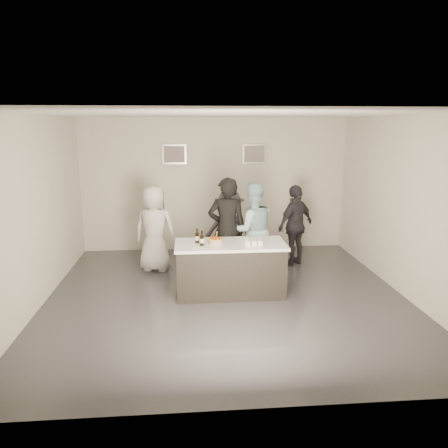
# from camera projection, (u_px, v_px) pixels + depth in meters

# --- Properties ---
(floor) EXTENTS (6.00, 6.00, 0.00)m
(floor) POSITION_uv_depth(u_px,v_px,m) (227.00, 297.00, 7.38)
(floor) COLOR #3D3D42
(floor) RESTS_ON ground
(ceiling) EXTENTS (6.00, 6.00, 0.00)m
(ceiling) POSITION_uv_depth(u_px,v_px,m) (227.00, 114.00, 6.72)
(ceiling) COLOR white
(wall_back) EXTENTS (6.00, 0.04, 3.00)m
(wall_back) POSITION_uv_depth(u_px,v_px,m) (215.00, 185.00, 9.96)
(wall_back) COLOR beige
(wall_back) RESTS_ON ground
(wall_front) EXTENTS (6.00, 0.04, 3.00)m
(wall_front) POSITION_uv_depth(u_px,v_px,m) (256.00, 270.00, 4.13)
(wall_front) COLOR beige
(wall_front) RESTS_ON ground
(wall_left) EXTENTS (0.04, 6.00, 3.00)m
(wall_left) POSITION_uv_depth(u_px,v_px,m) (35.00, 213.00, 6.80)
(wall_left) COLOR beige
(wall_left) RESTS_ON ground
(wall_right) EXTENTS (0.04, 6.00, 3.00)m
(wall_right) POSITION_uv_depth(u_px,v_px,m) (405.00, 207.00, 7.30)
(wall_right) COLOR beige
(wall_right) RESTS_ON ground
(picture_left) EXTENTS (0.54, 0.04, 0.44)m
(picture_left) POSITION_uv_depth(u_px,v_px,m) (174.00, 154.00, 9.70)
(picture_left) COLOR #B2B2B7
(picture_left) RESTS_ON wall_back
(picture_right) EXTENTS (0.54, 0.04, 0.44)m
(picture_right) POSITION_uv_depth(u_px,v_px,m) (254.00, 154.00, 9.85)
(picture_right) COLOR #B2B2B7
(picture_right) RESTS_ON wall_back
(bar_counter) EXTENTS (1.86, 0.86, 0.90)m
(bar_counter) POSITION_uv_depth(u_px,v_px,m) (230.00, 268.00, 7.43)
(bar_counter) COLOR white
(bar_counter) RESTS_ON ground
(cake) EXTENTS (0.24, 0.24, 0.07)m
(cake) POSITION_uv_depth(u_px,v_px,m) (215.00, 241.00, 7.31)
(cake) COLOR yellow
(cake) RESTS_ON bar_counter
(beer_bottle_a) EXTENTS (0.07, 0.07, 0.26)m
(beer_bottle_a) POSITION_uv_depth(u_px,v_px,m) (197.00, 235.00, 7.31)
(beer_bottle_a) COLOR black
(beer_bottle_a) RESTS_ON bar_counter
(beer_bottle_b) EXTENTS (0.07, 0.07, 0.26)m
(beer_bottle_b) POSITION_uv_depth(u_px,v_px,m) (202.00, 238.00, 7.15)
(beer_bottle_b) COLOR black
(beer_bottle_b) RESTS_ON bar_counter
(tumbler_cluster) EXTENTS (0.30, 0.30, 0.08)m
(tumbler_cluster) POSITION_uv_depth(u_px,v_px,m) (253.00, 242.00, 7.27)
(tumbler_cluster) COLOR #C77D12
(tumbler_cluster) RESTS_ON bar_counter
(candles) EXTENTS (0.24, 0.08, 0.01)m
(candles) POSITION_uv_depth(u_px,v_px,m) (215.00, 249.00, 6.96)
(candles) COLOR pink
(candles) RESTS_ON bar_counter
(person_main_black) EXTENTS (0.71, 0.47, 1.93)m
(person_main_black) POSITION_uv_depth(u_px,v_px,m) (227.00, 229.00, 8.01)
(person_main_black) COLOR black
(person_main_black) RESTS_ON ground
(person_main_blue) EXTENTS (0.96, 0.79, 1.81)m
(person_main_blue) POSITION_uv_depth(u_px,v_px,m) (252.00, 230.00, 8.20)
(person_main_blue) COLOR #A2CCD4
(person_main_blue) RESTS_ON ground
(person_guest_left) EXTENTS (0.95, 0.75, 1.70)m
(person_guest_left) POSITION_uv_depth(u_px,v_px,m) (155.00, 229.00, 8.56)
(person_guest_left) COLOR silver
(person_guest_left) RESTS_ON ground
(person_guest_right) EXTENTS (1.02, 0.91, 1.66)m
(person_guest_right) POSITION_uv_depth(u_px,v_px,m) (295.00, 225.00, 8.94)
(person_guest_right) COLOR #29272E
(person_guest_right) RESTS_ON ground
(person_guest_back) EXTENTS (1.15, 0.84, 1.59)m
(person_guest_back) POSITION_uv_depth(u_px,v_px,m) (229.00, 229.00, 8.74)
(person_guest_back) COLOR #332E36
(person_guest_back) RESTS_ON ground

